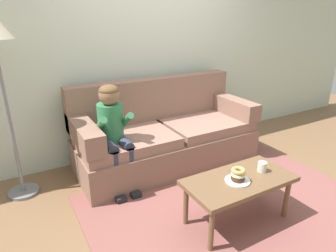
{
  "coord_description": "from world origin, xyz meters",
  "views": [
    {
      "loc": [
        -1.69,
        -2.05,
        1.74
      ],
      "look_at": [
        -0.29,
        0.45,
        0.65
      ],
      "focal_mm": 31.24,
      "sensor_mm": 36.0,
      "label": 1
    }
  ],
  "objects_px": {
    "couch": "(165,135)",
    "mug": "(262,167)",
    "person_child": "(113,127)",
    "donut": "(238,178)",
    "coffee_table": "(239,184)",
    "toy_controller": "(254,177)"
  },
  "relations": [
    {
      "from": "couch",
      "to": "mug",
      "type": "distance_m",
      "value": 1.35
    },
    {
      "from": "couch",
      "to": "person_child",
      "type": "xyz_separation_m",
      "value": [
        -0.71,
        -0.21,
        0.31
      ]
    },
    {
      "from": "couch",
      "to": "mug",
      "type": "height_order",
      "value": "couch"
    },
    {
      "from": "donut",
      "to": "coffee_table",
      "type": "bearing_deg",
      "value": 30.14
    },
    {
      "from": "coffee_table",
      "to": "donut",
      "type": "relative_size",
      "value": 8.01
    },
    {
      "from": "person_child",
      "to": "mug",
      "type": "height_order",
      "value": "person_child"
    },
    {
      "from": "coffee_table",
      "to": "toy_controller",
      "type": "relative_size",
      "value": 4.25
    },
    {
      "from": "coffee_table",
      "to": "mug",
      "type": "relative_size",
      "value": 10.68
    },
    {
      "from": "coffee_table",
      "to": "couch",
      "type": "bearing_deg",
      "value": 90.29
    },
    {
      "from": "mug",
      "to": "coffee_table",
      "type": "bearing_deg",
      "value": 179.24
    },
    {
      "from": "mug",
      "to": "toy_controller",
      "type": "height_order",
      "value": "mug"
    },
    {
      "from": "mug",
      "to": "toy_controller",
      "type": "xyz_separation_m",
      "value": [
        0.41,
        0.44,
        -0.45
      ]
    },
    {
      "from": "donut",
      "to": "mug",
      "type": "bearing_deg",
      "value": 4.57
    },
    {
      "from": "couch",
      "to": "mug",
      "type": "relative_size",
      "value": 23.98
    },
    {
      "from": "person_child",
      "to": "toy_controller",
      "type": "bearing_deg",
      "value": -25.57
    },
    {
      "from": "coffee_table",
      "to": "mug",
      "type": "xyz_separation_m",
      "value": [
        0.26,
        -0.0,
        0.1
      ]
    },
    {
      "from": "couch",
      "to": "mug",
      "type": "bearing_deg",
      "value": -78.62
    },
    {
      "from": "donut",
      "to": "person_child",
      "type": "bearing_deg",
      "value": 120.92
    },
    {
      "from": "donut",
      "to": "mug",
      "type": "distance_m",
      "value": 0.31
    },
    {
      "from": "couch",
      "to": "coffee_table",
      "type": "relative_size",
      "value": 2.25
    },
    {
      "from": "donut",
      "to": "mug",
      "type": "relative_size",
      "value": 1.33
    },
    {
      "from": "coffee_table",
      "to": "mug",
      "type": "distance_m",
      "value": 0.28
    }
  ]
}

